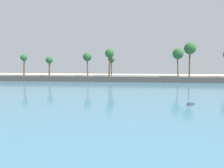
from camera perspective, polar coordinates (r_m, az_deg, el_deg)
The scene contains 2 objects.
sea at distance 60.89m, azimuth 3.09°, elevation -0.42°, with size 220.00×106.89×0.06m, color teal.
palm_headland at distance 74.03m, azimuth 4.73°, elevation 2.42°, with size 90.10×6.00×12.61m.
Camera 1 is at (4.06, 0.85, 6.06)m, focal length 36.15 mm.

